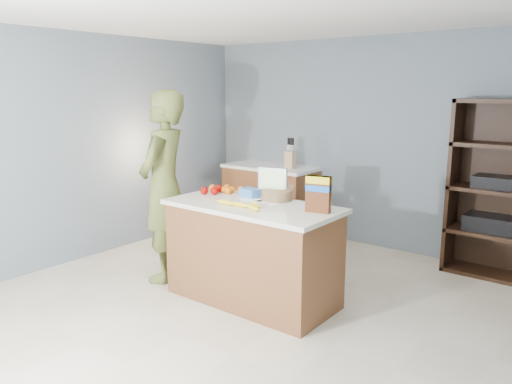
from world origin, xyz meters
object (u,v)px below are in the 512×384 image
Objects in this scene: counter_peninsula at (253,256)px; cereal_box at (318,191)px; person at (164,187)px; tv at (273,181)px; shelving_unit at (498,193)px.

cereal_box is (0.61, 0.10, 0.66)m from counter_peninsula.
cereal_box is at bearing 73.67° from person.
person is 6.26× the size of cereal_box.
shelving_unit is at bearing 47.83° from tv.
shelving_unit is 2.34m from tv.
cereal_box is at bearing 9.01° from counter_peninsula.
cereal_box is at bearing -19.62° from tv.
counter_peninsula is 0.83× the size of person.
counter_peninsula is at bearing -87.10° from tv.
shelving_unit is 2.18m from cereal_box.
person reaches higher than shelving_unit.
person is at bearing -173.07° from cereal_box.
shelving_unit is at bearing 64.28° from cereal_box.
shelving_unit reaches higher than cereal_box.
cereal_box reaches higher than counter_peninsula.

